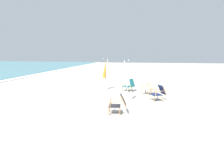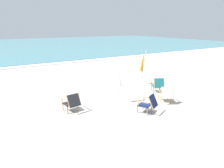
{
  "view_description": "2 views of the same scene",
  "coord_description": "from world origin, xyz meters",
  "views": [
    {
      "loc": [
        -10.1,
        -0.75,
        2.46
      ],
      "look_at": [
        0.06,
        1.12,
        0.83
      ],
      "focal_mm": 32.0,
      "sensor_mm": 36.0,
      "label": 1
    },
    {
      "loc": [
        -4.82,
        -6.96,
        3.42
      ],
      "look_at": [
        0.11,
        1.21,
        0.63
      ],
      "focal_mm": 32.0,
      "sensor_mm": 36.0,
      "label": 2
    }
  ],
  "objects": [
    {
      "name": "beach_chair_front_left",
      "position": [
        1.76,
        -0.83,
        0.43
      ],
      "size": [
        0.85,
        0.91,
        0.8
      ],
      "color": "beige",
      "rests_on": "ground"
    },
    {
      "name": "beach_chair_front_right",
      "position": [
        2.48,
        0.44,
        0.43
      ],
      "size": [
        0.82,
        0.87,
        0.81
      ],
      "color": "#196066",
      "rests_on": "ground"
    },
    {
      "name": "umbrella_furled_orange",
      "position": [
        2.73,
        2.07,
        1.38
      ],
      "size": [
        0.36,
        0.44,
        2.11
      ],
      "color": "#B7B2A8",
      "rests_on": "ground"
    },
    {
      "name": "beach_chair_far_center",
      "position": [
        -2.3,
        0.41,
        0.43
      ],
      "size": [
        0.66,
        0.8,
        0.8
      ],
      "color": "#28282D",
      "rests_on": "ground"
    },
    {
      "name": "umbrella_furled_white",
      "position": [
        -0.13,
        0.31,
        1.38
      ],
      "size": [
        0.42,
        0.42,
        2.11
      ],
      "color": "#B7B2A8",
      "rests_on": "ground"
    },
    {
      "name": "ground_plane",
      "position": [
        0.0,
        0.0,
        0.0
      ],
      "size": [
        80.0,
        80.0,
        0.0
      ],
      "primitive_type": "plane",
      "color": "#B2AAA0"
    },
    {
      "name": "surf_band",
      "position": [
        0.0,
        11.78,
        0.03
      ],
      "size": [
        80.0,
        1.1,
        0.06
      ],
      "primitive_type": "cube",
      "color": "white",
      "rests_on": "ground"
    },
    {
      "name": "sea",
      "position": [
        0.0,
        32.08,
        0.05
      ],
      "size": [
        80.0,
        40.0,
        0.1
      ],
      "primitive_type": "cube",
      "color": "teal",
      "rests_on": "ground"
    },
    {
      "name": "beach_chair_mid_center",
      "position": [
        0.31,
        -1.3,
        0.43
      ],
      "size": [
        0.84,
        0.9,
        0.8
      ],
      "color": "#19234C",
      "rests_on": "ground"
    }
  ]
}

